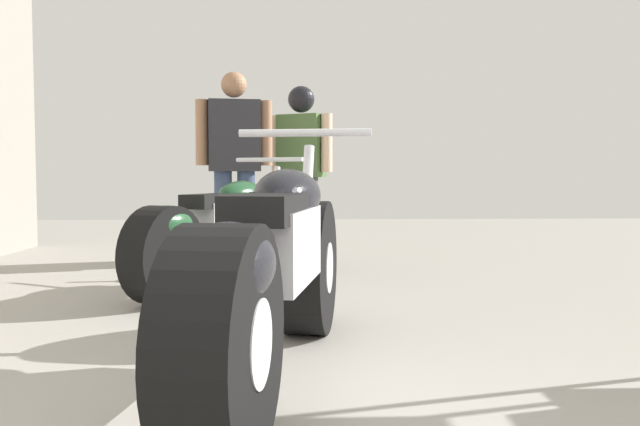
{
  "coord_description": "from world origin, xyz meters",
  "views": [
    {
      "loc": [
        -0.12,
        -0.6,
        0.8
      ],
      "look_at": [
        0.04,
        3.27,
        0.57
      ],
      "focal_mm": 37.56,
      "sensor_mm": 36.0,
      "label": 1
    }
  ],
  "objects_px": {
    "motorcycle_black_naked": "(222,233)",
    "mechanic_with_helmet": "(301,155)",
    "mechanic_in_blue": "(234,155)",
    "motorcycle_maroon_cruiser": "(274,272)"
  },
  "relations": [
    {
      "from": "motorcycle_maroon_cruiser",
      "to": "motorcycle_black_naked",
      "type": "bearing_deg",
      "value": 101.18
    },
    {
      "from": "motorcycle_maroon_cruiser",
      "to": "motorcycle_black_naked",
      "type": "distance_m",
      "value": 2.16
    },
    {
      "from": "motorcycle_black_naked",
      "to": "mechanic_in_blue",
      "type": "xyz_separation_m",
      "value": [
        -0.03,
        1.34,
        0.58
      ]
    },
    {
      "from": "mechanic_in_blue",
      "to": "mechanic_with_helmet",
      "type": "bearing_deg",
      "value": 30.06
    },
    {
      "from": "mechanic_in_blue",
      "to": "mechanic_with_helmet",
      "type": "distance_m",
      "value": 0.69
    },
    {
      "from": "mechanic_in_blue",
      "to": "mechanic_with_helmet",
      "type": "height_order",
      "value": "mechanic_in_blue"
    },
    {
      "from": "motorcycle_black_naked",
      "to": "mechanic_with_helmet",
      "type": "xyz_separation_m",
      "value": [
        0.57,
        1.69,
        0.59
      ]
    },
    {
      "from": "motorcycle_maroon_cruiser",
      "to": "mechanic_with_helmet",
      "type": "height_order",
      "value": "mechanic_with_helmet"
    },
    {
      "from": "motorcycle_maroon_cruiser",
      "to": "mechanic_in_blue",
      "type": "distance_m",
      "value": 3.53
    },
    {
      "from": "motorcycle_black_naked",
      "to": "mechanic_with_helmet",
      "type": "height_order",
      "value": "mechanic_with_helmet"
    }
  ]
}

